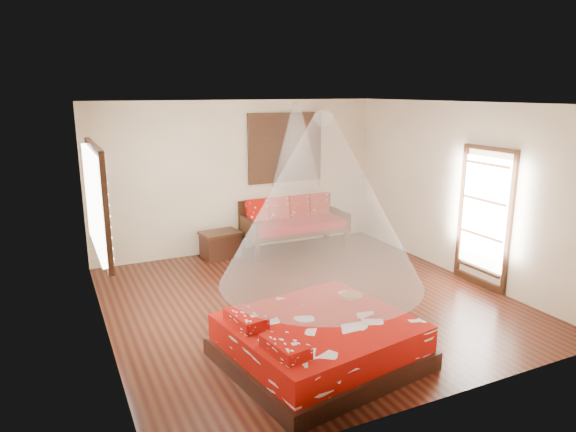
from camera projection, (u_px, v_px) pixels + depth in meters
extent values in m
cube|color=black|center=(307.00, 301.00, 7.47)|extent=(5.50, 5.50, 0.02)
cube|color=silver|center=(309.00, 103.00, 6.79)|extent=(5.50, 5.50, 0.02)
cube|color=#C2B18E|center=(98.00, 229.00, 5.98)|extent=(0.02, 5.50, 2.80)
cube|color=#C2B18E|center=(459.00, 190.00, 8.28)|extent=(0.02, 5.50, 2.80)
cube|color=#C2B18E|center=(239.00, 177.00, 9.55)|extent=(5.50, 0.02, 2.80)
cube|color=#C2B18E|center=(447.00, 266.00, 4.71)|extent=(5.50, 0.02, 2.80)
cube|color=black|center=(319.00, 353.00, 5.75)|extent=(2.25, 2.10, 0.20)
cube|color=#9C0C05|center=(320.00, 333.00, 5.69)|extent=(2.14, 1.98, 0.30)
cube|color=#9C0C05|center=(285.00, 347.00, 4.94)|extent=(0.36, 0.56, 0.13)
cube|color=#9C0C05|center=(246.00, 319.00, 5.54)|extent=(0.36, 0.56, 0.13)
cube|color=black|center=(257.00, 250.00, 9.10)|extent=(0.08, 0.08, 0.42)
cube|color=black|center=(347.00, 237.00, 9.87)|extent=(0.08, 0.08, 0.42)
cube|color=black|center=(242.00, 239.00, 9.76)|extent=(0.08, 0.08, 0.42)
cube|color=black|center=(327.00, 228.00, 10.53)|extent=(0.08, 0.08, 0.42)
cube|color=black|center=(295.00, 230.00, 9.78)|extent=(1.97, 0.88, 0.08)
cube|color=maroon|center=(295.00, 224.00, 9.75)|extent=(1.91, 0.82, 0.14)
cube|color=black|center=(286.00, 211.00, 10.06)|extent=(1.97, 0.06, 0.55)
cube|color=black|center=(248.00, 227.00, 9.34)|extent=(0.06, 0.88, 0.30)
cube|color=black|center=(338.00, 217.00, 10.13)|extent=(0.06, 0.88, 0.30)
cube|color=#9C0C05|center=(257.00, 210.00, 9.65)|extent=(0.42, 0.20, 0.43)
cube|color=#9C0C05|center=(278.00, 208.00, 9.84)|extent=(0.42, 0.20, 0.43)
cube|color=#9C0C05|center=(299.00, 206.00, 10.02)|extent=(0.42, 0.20, 0.43)
cube|color=#9C0C05|center=(318.00, 204.00, 10.20)|extent=(0.42, 0.20, 0.43)
cube|color=black|center=(220.00, 246.00, 9.35)|extent=(0.69, 0.53, 0.42)
cube|color=black|center=(220.00, 233.00, 9.29)|extent=(0.74, 0.57, 0.05)
cube|color=black|center=(285.00, 148.00, 9.78)|extent=(1.52, 0.06, 1.32)
cube|color=black|center=(286.00, 148.00, 9.77)|extent=(1.35, 0.04, 1.10)
cube|color=black|center=(98.00, 200.00, 6.10)|extent=(0.08, 1.74, 1.34)
cube|color=beige|center=(102.00, 200.00, 6.11)|extent=(0.04, 1.54, 1.10)
cube|color=black|center=(484.00, 220.00, 7.82)|extent=(0.08, 1.02, 2.16)
cube|color=white|center=(484.00, 213.00, 7.79)|extent=(0.03, 0.82, 1.70)
cylinder|color=brown|center=(351.00, 295.00, 6.31)|extent=(0.27, 0.27, 0.03)
cone|color=white|center=(322.00, 201.00, 5.33)|extent=(2.18, 2.18, 1.80)
cone|color=white|center=(296.00, 145.00, 9.34)|extent=(0.89, 0.89, 1.50)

